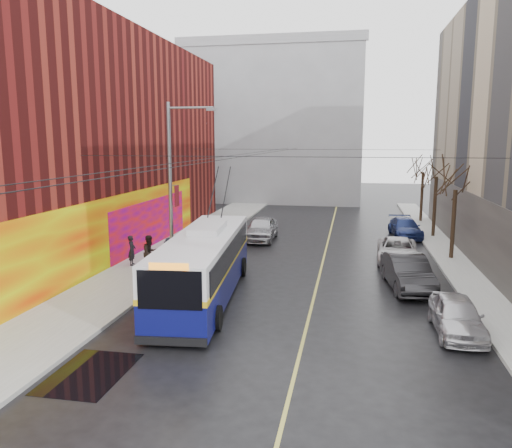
{
  "coord_description": "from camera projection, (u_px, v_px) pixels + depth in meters",
  "views": [
    {
      "loc": [
        3.04,
        -14.71,
        7.1
      ],
      "look_at": [
        -1.5,
        8.84,
        3.04
      ],
      "focal_mm": 35.0,
      "sensor_mm": 36.0,
      "label": 1
    }
  ],
  "objects": [
    {
      "name": "pigeons_flying",
      "position": [
        232.0,
        132.0,
        24.9
      ],
      "size": [
        2.26,
        3.06,
        1.9
      ],
      "color": "slate"
    },
    {
      "name": "trolleybus",
      "position": [
        204.0,
        264.0,
        22.48
      ],
      "size": [
        3.63,
        12.04,
        5.64
      ],
      "rotation": [
        0.0,
        0.0,
        0.09
      ],
      "color": "#0A0C4E",
      "rests_on": "ground"
    },
    {
      "name": "pedestrian_c",
      "position": [
        170.0,
        254.0,
        26.9
      ],
      "size": [
        1.23,
        1.29,
        1.76
      ],
      "primitive_type": "imported",
      "rotation": [
        0.0,
        0.0,
        2.26
      ],
      "color": "black",
      "rests_on": "sidewalk_left"
    },
    {
      "name": "tree_mid",
      "position": [
        437.0,
        166.0,
        35.71
      ],
      "size": [
        3.2,
        3.2,
        6.68
      ],
      "color": "black",
      "rests_on": "ground"
    },
    {
      "name": "streetlight_pole",
      "position": [
        173.0,
        183.0,
        26.02
      ],
      "size": [
        2.65,
        0.6,
        9.0
      ],
      "color": "slate",
      "rests_on": "ground"
    },
    {
      "name": "sidewalk_left",
      "position": [
        157.0,
        262.0,
        29.1
      ],
      "size": [
        4.0,
        60.0,
        0.15
      ],
      "primitive_type": "cube",
      "color": "gray",
      "rests_on": "ground"
    },
    {
      "name": "lane_line",
      "position": [
        323.0,
        262.0,
        29.27
      ],
      "size": [
        0.12,
        50.0,
        0.01
      ],
      "primitive_type": "cube",
      "color": "#BFB74C",
      "rests_on": "ground"
    },
    {
      "name": "building_far",
      "position": [
        276.0,
        123.0,
        59.17
      ],
      "size": [
        20.5,
        12.1,
        18.0
      ],
      "color": "gray",
      "rests_on": "ground"
    },
    {
      "name": "puddle",
      "position": [
        90.0,
        373.0,
        15.35
      ],
      "size": [
        2.19,
        3.2,
        0.01
      ],
      "primitive_type": "cube",
      "color": "black",
      "rests_on": "ground"
    },
    {
      "name": "tree_near",
      "position": [
        456.0,
        177.0,
        28.98
      ],
      "size": [
        3.2,
        3.2,
        6.4
      ],
      "color": "black",
      "rests_on": "ground"
    },
    {
      "name": "pedestrian_a",
      "position": [
        132.0,
        250.0,
        27.86
      ],
      "size": [
        0.51,
        0.68,
        1.69
      ],
      "primitive_type": "imported",
      "rotation": [
        0.0,
        0.0,
        1.75
      ],
      "color": "black",
      "rests_on": "sidewalk_left"
    },
    {
      "name": "sidewalk_right",
      "position": [
        465.0,
        276.0,
        25.93
      ],
      "size": [
        2.0,
        60.0,
        0.15
      ],
      "primitive_type": "cube",
      "color": "gray",
      "rests_on": "ground"
    },
    {
      "name": "tree_far",
      "position": [
        424.0,
        163.0,
        42.5
      ],
      "size": [
        3.2,
        3.2,
        6.57
      ],
      "color": "black",
      "rests_on": "ground"
    },
    {
      "name": "following_car",
      "position": [
        261.0,
        228.0,
        35.6
      ],
      "size": [
        2.01,
        4.93,
        1.68
      ],
      "primitive_type": "imported",
      "rotation": [
        0.0,
        0.0,
        0.01
      ],
      "color": "#A6A6AA",
      "rests_on": "ground"
    },
    {
      "name": "parked_car_b",
      "position": [
        408.0,
        272.0,
        23.92
      ],
      "size": [
        2.38,
        5.13,
        1.63
      ],
      "primitive_type": "imported",
      "rotation": [
        0.0,
        0.0,
        0.14
      ],
      "color": "#232325",
      "rests_on": "ground"
    },
    {
      "name": "ground",
      "position": [
        250.0,
        364.0,
        16.0
      ],
      "size": [
        140.0,
        140.0,
        0.0
      ],
      "primitive_type": "plane",
      "color": "black",
      "rests_on": "ground"
    },
    {
      "name": "catenary_wires",
      "position": [
        258.0,
        154.0,
        29.73
      ],
      "size": [
        18.0,
        60.0,
        0.22
      ],
      "color": "black"
    },
    {
      "name": "parked_car_a",
      "position": [
        457.0,
        315.0,
        18.4
      ],
      "size": [
        1.7,
        4.11,
        1.39
      ],
      "primitive_type": "imported",
      "rotation": [
        0.0,
        0.0,
        0.01
      ],
      "color": "silver",
      "rests_on": "ground"
    },
    {
      "name": "parked_car_d",
      "position": [
        405.0,
        228.0,
        36.77
      ],
      "size": [
        2.41,
        4.91,
        1.37
      ],
      "primitive_type": "imported",
      "rotation": [
        0.0,
        0.0,
        0.11
      ],
      "color": "navy",
      "rests_on": "ground"
    },
    {
      "name": "pedestrian_b",
      "position": [
        150.0,
        253.0,
        26.7
      ],
      "size": [
        1.1,
        1.17,
        1.92
      ],
      "primitive_type": "imported",
      "rotation": [
        0.0,
        0.0,
        1.05
      ],
      "color": "black",
      "rests_on": "sidewalk_left"
    },
    {
      "name": "building_left",
      "position": [
        46.0,
        141.0,
        31.36
      ],
      "size": [
        12.11,
        36.0,
        14.0
      ],
      "color": "#501010",
      "rests_on": "ground"
    },
    {
      "name": "parked_car_c",
      "position": [
        398.0,
        250.0,
        29.23
      ],
      "size": [
        2.52,
        5.08,
        1.38
      ],
      "primitive_type": "imported",
      "rotation": [
        0.0,
        0.0,
        -0.05
      ],
      "color": "silver",
      "rests_on": "ground"
    }
  ]
}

